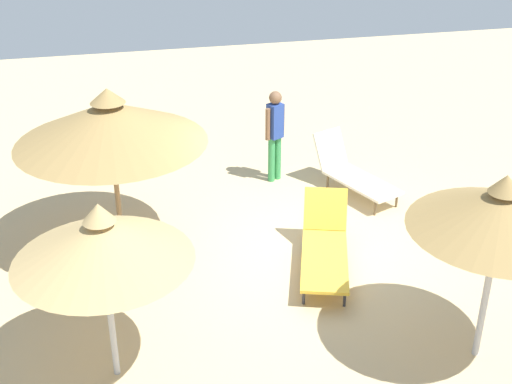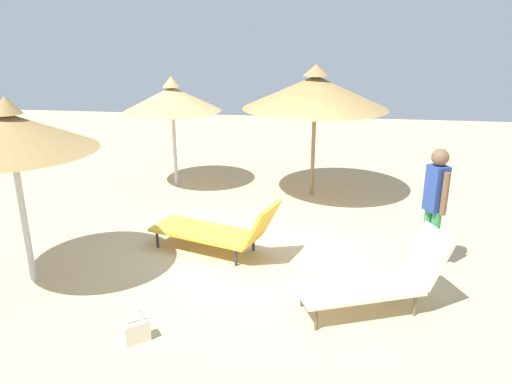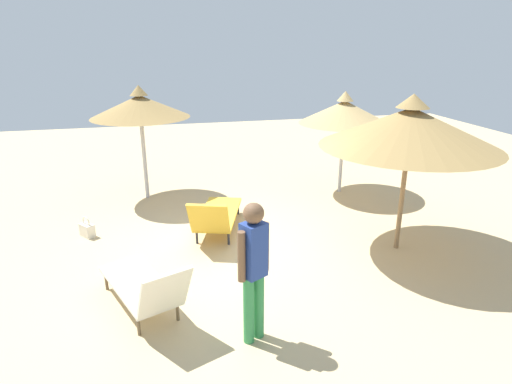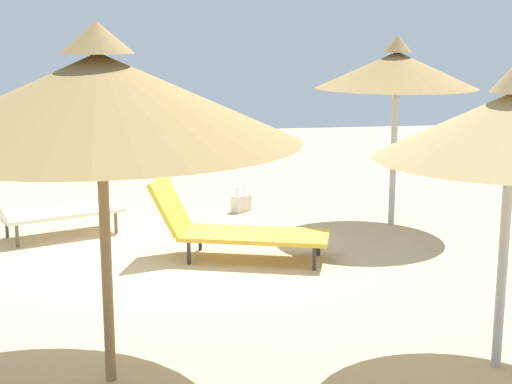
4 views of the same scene
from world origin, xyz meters
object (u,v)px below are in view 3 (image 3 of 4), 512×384
Objects in this scene: person_standing_front at (254,265)px; handbag at (87,230)px; parasol_umbrella_far_left at (344,112)px; lounge_chair_far_right at (146,287)px; lounge_chair_near_left at (216,215)px; parasol_umbrella_center at (140,106)px; parasol_umbrella_near_right at (410,127)px.

handbag is (2.33, -3.54, -0.88)m from person_standing_front.
lounge_chair_far_right is at bearing 41.61° from parasol_umbrella_far_left.
parasol_umbrella_far_left is at bearing -152.21° from lounge_chair_near_left.
parasol_umbrella_center is at bearing -61.95° from lounge_chair_near_left.
parasol_umbrella_far_left reaches higher than person_standing_front.
handbag is at bearing -68.36° from lounge_chair_far_right.
lounge_chair_near_left is (2.97, -1.30, -1.75)m from parasol_umbrella_near_right.
parasol_umbrella_center is 6.42× the size of handbag.
parasol_umbrella_near_right is 1.22× the size of parasol_umbrella_far_left.
parasol_umbrella_near_right is 1.49× the size of lounge_chair_far_right.
handbag is (1.09, 1.91, -1.95)m from parasol_umbrella_center.
lounge_chair_far_right is 1.61m from person_standing_front.
parasol_umbrella_far_left is 1.23× the size of lounge_chair_far_right.
parasol_umbrella_near_right is 1.63× the size of person_standing_front.
lounge_chair_near_left is 3.16m from person_standing_front.
lounge_chair_far_right is (4.23, 0.98, -1.72)m from parasol_umbrella_near_right.
parasol_umbrella_near_right reaches higher than lounge_chair_near_left.
lounge_chair_near_left is at bearing 169.25° from handbag.
person_standing_front is at bearing 123.35° from handbag.
lounge_chair_far_right is at bearing 111.64° from handbag.
parasol_umbrella_far_left is 1.11× the size of lounge_chair_near_left.
parasol_umbrella_center is 1.19× the size of lounge_chair_near_left.
parasol_umbrella_center is at bearing -40.85° from parasol_umbrella_near_right.
lounge_chair_far_right is at bearing 89.94° from parasol_umbrella_center.
parasol_umbrella_far_left reaches higher than lounge_chair_near_left.
lounge_chair_far_right reaches higher than lounge_chair_near_left.
parasol_umbrella_center is 5.69m from person_standing_front.
parasol_umbrella_near_right is 5.58m from parasol_umbrella_center.
lounge_chair_far_right reaches higher than handbag.
parasol_umbrella_center is at bearing -77.14° from person_standing_front.
parasol_umbrella_near_right reaches higher than lounge_chair_far_right.
person_standing_front is at bearing 102.86° from parasol_umbrella_center.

